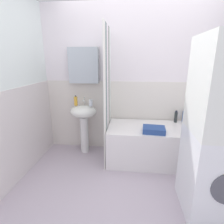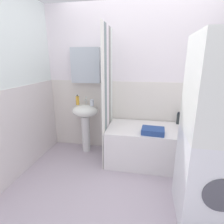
# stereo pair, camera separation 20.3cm
# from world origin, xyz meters

# --- Properties ---
(ground_plane) EXTENTS (4.80, 5.60, 0.04)m
(ground_plane) POSITION_xyz_m (0.00, 0.00, -0.02)
(ground_plane) COLOR #BAABBA
(wall_back_tiled) EXTENTS (3.60, 0.18, 2.40)m
(wall_back_tiled) POSITION_xyz_m (-0.05, 1.26, 1.14)
(wall_back_tiled) COLOR white
(wall_back_tiled) RESTS_ON ground_plane
(wall_left_tiled) EXTENTS (0.07, 1.81, 2.40)m
(wall_left_tiled) POSITION_xyz_m (-1.57, 0.34, 1.12)
(wall_left_tiled) COLOR white
(wall_left_tiled) RESTS_ON ground_plane
(sink) EXTENTS (0.44, 0.34, 0.82)m
(sink) POSITION_xyz_m (-0.87, 1.03, 0.60)
(sink) COLOR white
(sink) RESTS_ON ground_plane
(faucet) EXTENTS (0.03, 0.12, 0.12)m
(faucet) POSITION_xyz_m (-0.87, 1.11, 0.88)
(faucet) COLOR silver
(faucet) RESTS_ON sink
(soap_dispenser) EXTENTS (0.05, 0.05, 0.17)m
(soap_dispenser) POSITION_xyz_m (-0.99, 1.03, 0.90)
(soap_dispenser) COLOR gold
(soap_dispenser) RESTS_ON sink
(toothbrush_cup) EXTENTS (0.06, 0.06, 0.10)m
(toothbrush_cup) POSITION_xyz_m (-0.74, 1.02, 0.88)
(toothbrush_cup) COLOR white
(toothbrush_cup) RESTS_ON sink
(bathtub) EXTENTS (1.41, 0.71, 0.56)m
(bathtub) POSITION_xyz_m (0.28, 0.86, 0.28)
(bathtub) COLOR white
(bathtub) RESTS_ON ground_plane
(shower_curtain) EXTENTS (0.01, 0.71, 2.00)m
(shower_curtain) POSITION_xyz_m (-0.44, 0.86, 1.00)
(shower_curtain) COLOR white
(shower_curtain) RESTS_ON ground_plane
(conditioner_bottle) EXTENTS (0.06, 0.06, 0.21)m
(conditioner_bottle) POSITION_xyz_m (0.88, 1.17, 0.66)
(conditioner_bottle) COLOR gold
(conditioner_bottle) RESTS_ON bathtub
(lotion_bottle) EXTENTS (0.05, 0.05, 0.21)m
(lotion_bottle) POSITION_xyz_m (0.77, 1.17, 0.66)
(lotion_bottle) COLOR #2C4EA0
(lotion_bottle) RESTS_ON bathtub
(body_wash_bottle) EXTENTS (0.05, 0.05, 0.20)m
(body_wash_bottle) POSITION_xyz_m (0.64, 1.13, 0.65)
(body_wash_bottle) COLOR #272D2E
(body_wash_bottle) RESTS_ON bathtub
(towel_folded) EXTENTS (0.32, 0.25, 0.08)m
(towel_folded) POSITION_xyz_m (0.24, 0.66, 0.60)
(towel_folded) COLOR navy
(towel_folded) RESTS_ON bathtub
(washer_dryer_stack) EXTENTS (0.56, 0.60, 1.76)m
(washer_dryer_stack) POSITION_xyz_m (0.76, -0.06, 0.88)
(washer_dryer_stack) COLOR white
(washer_dryer_stack) RESTS_ON ground_plane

